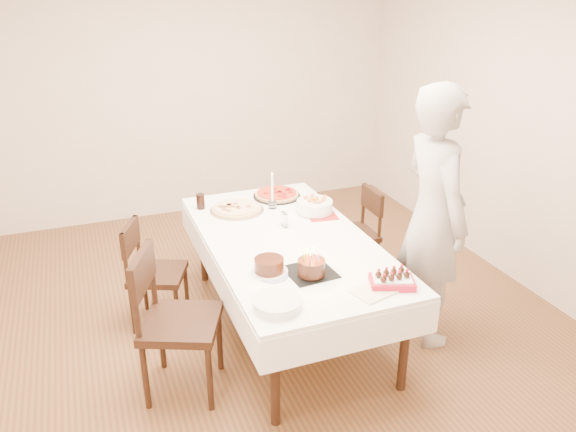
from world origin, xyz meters
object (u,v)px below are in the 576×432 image
object	(u,v)px
chair_left_savory	(158,274)
birthday_cake	(311,263)
taper_candle	(272,190)
layer_cake	(269,266)
dining_table	(288,284)
strawberry_box	(392,281)
chair_left_dessert	(181,323)
cola_glass	(201,201)
chair_right_savory	(353,235)
person	(433,217)
pizza_white	(237,209)
pizza_pepperoni	(277,194)
pasta_bowl	(315,206)

from	to	relation	value
chair_left_savory	birthday_cake	world-z (taller)	birthday_cake
taper_candle	layer_cake	world-z (taller)	taper_candle
dining_table	strawberry_box	bearing A→B (deg)	-66.73
chair_left_dessert	cola_glass	world-z (taller)	chair_left_dessert
chair_right_savory	cola_glass	distance (m)	1.37
person	taper_candle	bearing A→B (deg)	44.27
pizza_white	chair_right_savory	bearing A→B (deg)	-5.46
chair_left_dessert	pizza_pepperoni	size ratio (longest dim) A/B	2.45
pizza_white	pizza_pepperoni	xyz separation A→B (m)	(0.41, 0.19, 0.00)
chair_right_savory	pasta_bowl	distance (m)	0.61
pizza_white	birthday_cake	distance (m)	1.20
pizza_white	taper_candle	xyz separation A→B (m)	(0.29, -0.04, 0.14)
chair_left_dessert	layer_cake	distance (m)	0.66
strawberry_box	pizza_white	bearing A→B (deg)	110.97
taper_candle	chair_left_savory	bearing A→B (deg)	-169.66
chair_left_dessert	strawberry_box	world-z (taller)	chair_left_dessert
pizza_pepperoni	birthday_cake	world-z (taller)	birthday_cake
pizza_white	layer_cake	world-z (taller)	layer_cake
dining_table	pizza_white	size ratio (longest dim) A/B	4.83
chair_left_dessert	pizza_pepperoni	xyz separation A→B (m)	(1.09, 1.24, 0.27)
chair_left_savory	birthday_cake	size ratio (longest dim) A/B	4.81
layer_cake	birthday_cake	xyz separation A→B (m)	(0.24, -0.14, 0.04)
layer_cake	strawberry_box	size ratio (longest dim) A/B	0.90
pizza_pepperoni	layer_cake	bearing A→B (deg)	-111.93
person	cola_glass	world-z (taller)	person
person	taper_candle	xyz separation A→B (m)	(-0.84, 1.02, -0.04)
chair_right_savory	taper_candle	distance (m)	0.88
strawberry_box	pasta_bowl	bearing A→B (deg)	89.44
layer_cake	taper_candle	bearing A→B (deg)	69.45
cola_glass	dining_table	bearing A→B (deg)	-59.78
chair_left_savory	cola_glass	size ratio (longest dim) A/B	6.69
cola_glass	layer_cake	xyz separation A→B (m)	(0.17, -1.22, -0.01)
cola_glass	strawberry_box	bearing A→B (deg)	-63.26
chair_left_savory	birthday_cake	bearing A→B (deg)	154.29
pasta_bowl	layer_cake	xyz separation A→B (m)	(-0.67, -0.81, -0.01)
taper_candle	layer_cake	distance (m)	1.09
chair_right_savory	pizza_pepperoni	distance (m)	0.76
taper_candle	strawberry_box	xyz separation A→B (m)	(0.28, -1.44, -0.12)
chair_right_savory	birthday_cake	size ratio (longest dim) A/B	4.69
birthday_cake	cola_glass	bearing A→B (deg)	106.86
pasta_bowl	chair_left_dessert	bearing A→B (deg)	-147.34
chair_left_savory	person	size ratio (longest dim) A/B	0.45
pizza_white	pizza_pepperoni	size ratio (longest dim) A/B	1.09
dining_table	strawberry_box	size ratio (longest dim) A/B	7.93
taper_candle	strawberry_box	distance (m)	1.48
chair_left_dessert	pasta_bowl	bearing A→B (deg)	-124.18
taper_candle	chair_left_dessert	bearing A→B (deg)	-133.78
chair_left_savory	chair_right_savory	bearing A→B (deg)	-152.93
pizza_pepperoni	pasta_bowl	size ratio (longest dim) A/B	1.40
birthday_cake	chair_right_savory	bearing A→B (deg)	51.51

